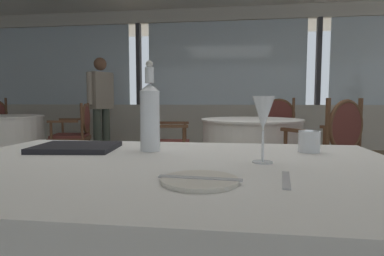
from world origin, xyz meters
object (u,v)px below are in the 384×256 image
(water_tumbler, at_px, (309,141))
(dining_chair_1_0, at_px, (276,128))
(side_plate, at_px, (200,180))
(menu_book, at_px, (77,147))
(wine_glass, at_px, (263,115))
(dining_chair_2_0, at_px, (76,131))
(dining_chair_1_2, at_px, (330,146))
(dining_chair_1_1, at_px, (161,135))
(diner_person_0, at_px, (101,101))
(water_bottle, at_px, (150,115))

(water_tumbler, distance_m, dining_chair_1_0, 3.11)
(side_plate, bearing_deg, menu_book, 141.07)
(menu_book, bearing_deg, wine_glass, -20.01)
(side_plate, height_order, menu_book, menu_book)
(menu_book, distance_m, dining_chair_2_0, 3.13)
(wine_glass, xyz_separation_m, menu_book, (-0.71, 0.17, -0.14))
(dining_chair_1_0, bearing_deg, dining_chair_1_2, 29.90)
(menu_book, height_order, dining_chair_1_1, dining_chair_1_1)
(dining_chair_1_2, bearing_deg, diner_person_0, 14.42)
(water_bottle, relative_size, dining_chair_1_2, 0.37)
(dining_chair_1_0, bearing_deg, wine_glass, 14.38)
(water_tumbler, xyz_separation_m, dining_chair_1_0, (0.27, 3.09, -0.22))
(wine_glass, distance_m, dining_chair_1_2, 1.83)
(side_plate, bearing_deg, dining_chair_1_2, 66.12)
(dining_chair_1_0, xyz_separation_m, dining_chair_1_2, (0.22, -1.66, 0.00))
(dining_chair_2_0, bearing_deg, dining_chair_1_1, 139.64)
(dining_chair_1_0, bearing_deg, side_plate, 12.33)
(wine_glass, distance_m, dining_chair_1_1, 2.48)
(wine_glass, bearing_deg, dining_chair_1_0, 82.07)
(side_plate, distance_m, diner_person_0, 4.73)
(dining_chair_1_0, distance_m, dining_chair_1_2, 1.68)
(dining_chair_2_0, bearing_deg, water_bottle, 108.17)
(wine_glass, height_order, dining_chair_1_2, dining_chair_1_2)
(dining_chair_1_0, relative_size, dining_chair_1_2, 1.02)
(water_tumbler, distance_m, dining_chair_2_0, 3.59)
(diner_person_0, bearing_deg, dining_chair_1_0, -166.50)
(side_plate, relative_size, dining_chair_1_1, 0.19)
(water_bottle, xyz_separation_m, dining_chair_2_0, (-1.76, 2.74, -0.34))
(wine_glass, height_order, diner_person_0, diner_person_0)
(dining_chair_1_2, distance_m, diner_person_0, 3.76)
(side_plate, xyz_separation_m, wine_glass, (0.17, 0.27, 0.14))
(dining_chair_1_1, distance_m, dining_chair_1_2, 1.68)
(dining_chair_1_0, xyz_separation_m, dining_chair_1_1, (-1.33, -1.03, 0.00))
(wine_glass, height_order, water_tumbler, wine_glass)
(dining_chair_1_2, distance_m, dining_chair_2_0, 3.13)
(side_plate, height_order, diner_person_0, diner_person_0)
(wine_glass, bearing_deg, water_tumbler, 50.70)
(wine_glass, relative_size, menu_book, 0.69)
(dining_chair_1_1, bearing_deg, side_plate, -82.43)
(dining_chair_2_0, bearing_deg, menu_book, 103.42)
(water_bottle, bearing_deg, dining_chair_2_0, 122.66)
(water_bottle, distance_m, dining_chair_2_0, 3.28)
(water_bottle, relative_size, dining_chair_1_1, 0.36)
(water_bottle, bearing_deg, water_tumbler, 4.74)
(water_bottle, height_order, diner_person_0, diner_person_0)
(dining_chair_1_2, bearing_deg, water_tumbler, 123.28)
(side_plate, distance_m, dining_chair_1_2, 2.12)
(water_bottle, bearing_deg, wine_glass, -24.26)
(water_bottle, distance_m, diner_person_0, 4.21)
(side_plate, relative_size, water_tumbler, 2.28)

